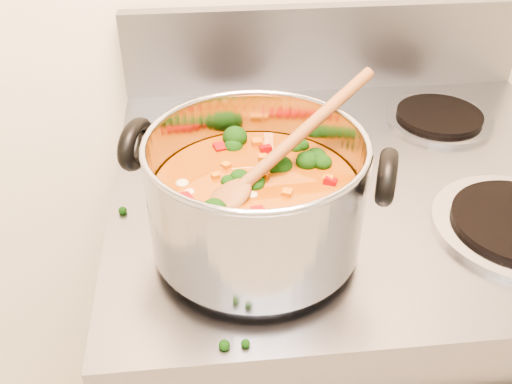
# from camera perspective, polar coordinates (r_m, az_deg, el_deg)

# --- Properties ---
(electric_range) EXTENTS (0.75, 0.68, 1.08)m
(electric_range) POSITION_cam_1_polar(r_m,az_deg,el_deg) (1.20, 8.01, -16.26)
(electric_range) COLOR gray
(electric_range) RESTS_ON ground
(stockpot) EXTENTS (0.32, 0.26, 0.16)m
(stockpot) POSITION_cam_1_polar(r_m,az_deg,el_deg) (0.69, 0.01, -0.48)
(stockpot) COLOR #AAAAB2
(stockpot) RESTS_ON electric_range
(wooden_spoon) EXTENTS (0.24, 0.18, 0.12)m
(wooden_spoon) POSITION_cam_1_polar(r_m,az_deg,el_deg) (0.67, 1.02, 2.75)
(wooden_spoon) COLOR brown
(wooden_spoon) RESTS_ON stockpot
(cooktop_crumbs) EXTENTS (0.37, 0.33, 0.01)m
(cooktop_crumbs) POSITION_cam_1_polar(r_m,az_deg,el_deg) (0.77, 8.29, -3.98)
(cooktop_crumbs) COLOR black
(cooktop_crumbs) RESTS_ON electric_range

